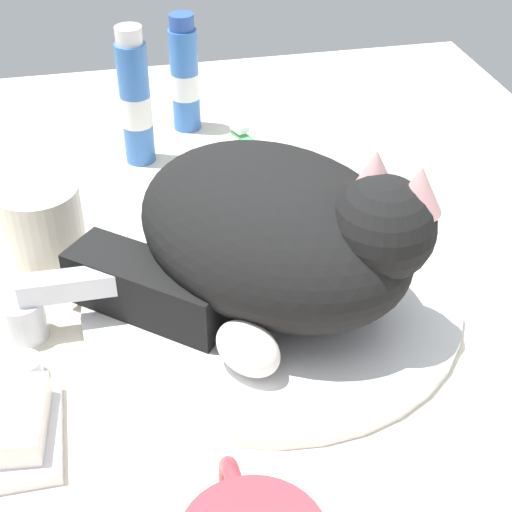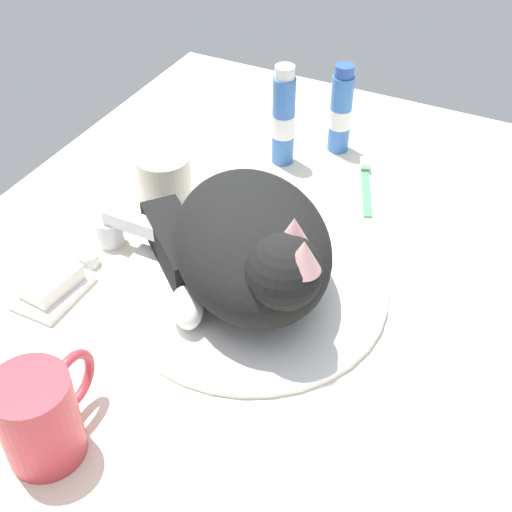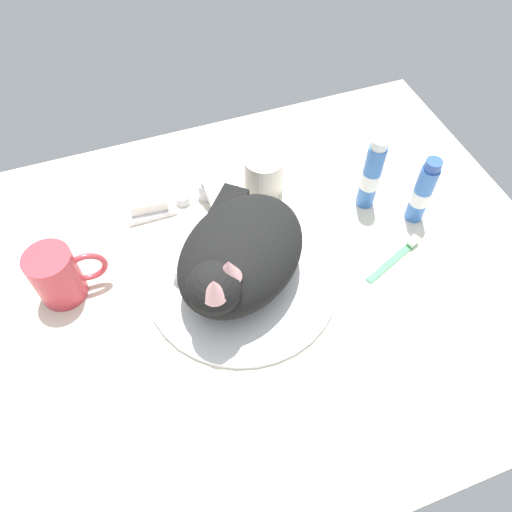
{
  "view_description": "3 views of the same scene",
  "coord_description": "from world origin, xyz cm",
  "px_view_note": "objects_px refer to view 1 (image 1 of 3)",
  "views": [
    {
      "loc": [
        -49.92,
        12.14,
        42.94
      ],
      "look_at": [
        0.6,
        1.24,
        4.79
      ],
      "focal_mm": 53.44,
      "sensor_mm": 36.0,
      "label": 1
    },
    {
      "loc": [
        -54.5,
        -27.6,
        58.57
      ],
      "look_at": [
        -0.18,
        -0.62,
        6.03
      ],
      "focal_mm": 48.62,
      "sensor_mm": 36.0,
      "label": 2
    },
    {
      "loc": [
        -13.48,
        -44.1,
        70.53
      ],
      "look_at": [
        2.43,
        -0.18,
        6.0
      ],
      "focal_mm": 34.41,
      "sensor_mm": 36.0,
      "label": 3
    }
  ],
  "objects_px": {
    "toothpaste_bottle": "(135,101)",
    "faucet": "(39,311)",
    "rinse_cup": "(42,224)",
    "soap_bar": "(11,420)",
    "mouthwash_bottle": "(185,77)",
    "cat": "(277,235)",
    "toothbrush": "(261,147)"
  },
  "relations": [
    {
      "from": "toothpaste_bottle",
      "to": "faucet",
      "type": "bearing_deg",
      "value": 159.01
    },
    {
      "from": "rinse_cup",
      "to": "soap_bar",
      "type": "bearing_deg",
      "value": 174.54
    },
    {
      "from": "rinse_cup",
      "to": "soap_bar",
      "type": "relative_size",
      "value": 1.09
    },
    {
      "from": "faucet",
      "to": "mouthwash_bottle",
      "type": "relative_size",
      "value": 0.89
    },
    {
      "from": "mouthwash_bottle",
      "to": "soap_bar",
      "type": "bearing_deg",
      "value": 157.89
    },
    {
      "from": "faucet",
      "to": "cat",
      "type": "height_order",
      "value": "cat"
    },
    {
      "from": "cat",
      "to": "mouthwash_bottle",
      "type": "bearing_deg",
      "value": 4.29
    },
    {
      "from": "faucet",
      "to": "soap_bar",
      "type": "xyz_separation_m",
      "value": [
        -0.11,
        0.02,
        -0.0
      ]
    },
    {
      "from": "faucet",
      "to": "soap_bar",
      "type": "relative_size",
      "value": 1.83
    },
    {
      "from": "rinse_cup",
      "to": "toothpaste_bottle",
      "type": "height_order",
      "value": "toothpaste_bottle"
    },
    {
      "from": "soap_bar",
      "to": "toothbrush",
      "type": "distance_m",
      "value": 0.46
    },
    {
      "from": "rinse_cup",
      "to": "toothpaste_bottle",
      "type": "bearing_deg",
      "value": -31.33
    },
    {
      "from": "toothbrush",
      "to": "soap_bar",
      "type": "bearing_deg",
      "value": 145.56
    },
    {
      "from": "cat",
      "to": "soap_bar",
      "type": "height_order",
      "value": "cat"
    },
    {
      "from": "cat",
      "to": "soap_bar",
      "type": "xyz_separation_m",
      "value": [
        -0.11,
        0.21,
        -0.05
      ]
    },
    {
      "from": "cat",
      "to": "rinse_cup",
      "type": "bearing_deg",
      "value": 58.66
    },
    {
      "from": "faucet",
      "to": "rinse_cup",
      "type": "height_order",
      "value": "rinse_cup"
    },
    {
      "from": "rinse_cup",
      "to": "toothbrush",
      "type": "relative_size",
      "value": 0.59
    },
    {
      "from": "rinse_cup",
      "to": "toothbrush",
      "type": "height_order",
      "value": "rinse_cup"
    },
    {
      "from": "faucet",
      "to": "rinse_cup",
      "type": "xyz_separation_m",
      "value": [
        0.11,
        -0.0,
        0.01
      ]
    },
    {
      "from": "rinse_cup",
      "to": "soap_bar",
      "type": "xyz_separation_m",
      "value": [
        -0.22,
        0.02,
        -0.01
      ]
    },
    {
      "from": "rinse_cup",
      "to": "toothbrush",
      "type": "distance_m",
      "value": 0.29
    },
    {
      "from": "toothpaste_bottle",
      "to": "toothbrush",
      "type": "height_order",
      "value": "toothpaste_bottle"
    },
    {
      "from": "faucet",
      "to": "rinse_cup",
      "type": "distance_m",
      "value": 0.11
    },
    {
      "from": "toothpaste_bottle",
      "to": "toothbrush",
      "type": "xyz_separation_m",
      "value": [
        -0.01,
        -0.14,
        -0.07
      ]
    },
    {
      "from": "faucet",
      "to": "toothbrush",
      "type": "height_order",
      "value": "faucet"
    },
    {
      "from": "faucet",
      "to": "mouthwash_bottle",
      "type": "xyz_separation_m",
      "value": [
        0.35,
        -0.17,
        0.04
      ]
    },
    {
      "from": "faucet",
      "to": "toothpaste_bottle",
      "type": "relative_size",
      "value": 0.81
    },
    {
      "from": "toothpaste_bottle",
      "to": "mouthwash_bottle",
      "type": "distance_m",
      "value": 0.09
    },
    {
      "from": "toothpaste_bottle",
      "to": "toothbrush",
      "type": "bearing_deg",
      "value": -93.71
    },
    {
      "from": "rinse_cup",
      "to": "mouthwash_bottle",
      "type": "distance_m",
      "value": 0.29
    },
    {
      "from": "toothbrush",
      "to": "faucet",
      "type": "bearing_deg",
      "value": 137.73
    }
  ]
}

